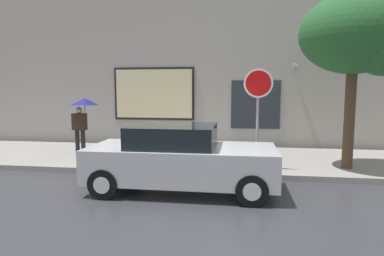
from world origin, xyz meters
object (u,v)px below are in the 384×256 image
object	(u,v)px
street_tree	(360,37)
stop_sign	(258,99)
fire_hydrant	(164,149)
parked_car	(180,159)
pedestrian_with_umbrella	(83,110)

from	to	relation	value
street_tree	stop_sign	size ratio (longest dim) A/B	1.73
fire_hydrant	street_tree	size ratio (longest dim) A/B	0.17
parked_car	pedestrian_with_umbrella	distance (m)	4.97
street_tree	parked_car	bearing A→B (deg)	-154.44
fire_hydrant	street_tree	xyz separation A→B (m)	(5.22, -0.09, 3.09)
street_tree	stop_sign	xyz separation A→B (m)	(-2.57, -0.41, -1.59)
parked_car	stop_sign	distance (m)	2.75
stop_sign	parked_car	bearing A→B (deg)	-136.77
parked_car	fire_hydrant	world-z (taller)	parked_car
street_tree	stop_sign	bearing A→B (deg)	-170.90
pedestrian_with_umbrella	street_tree	xyz separation A→B (m)	(8.15, -1.00, 2.04)
parked_car	fire_hydrant	xyz separation A→B (m)	(-0.88, 2.17, -0.20)
pedestrian_with_umbrella	parked_car	bearing A→B (deg)	-38.81
parked_car	street_tree	xyz separation A→B (m)	(4.34, 2.07, 2.89)
street_tree	stop_sign	world-z (taller)	street_tree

